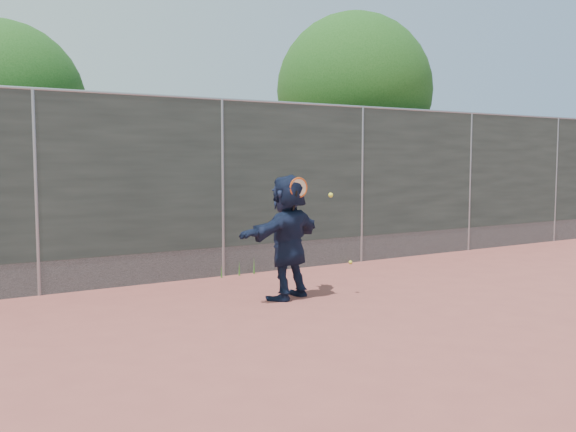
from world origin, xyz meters
TOP-DOWN VIEW (x-y plane):
  - ground at (0.00, 0.00)m, footprint 80.00×80.00m
  - player at (0.01, 1.41)m, footprint 1.73×1.08m
  - ball_ground at (2.63, 3.35)m, footprint 0.07×0.07m
  - fence at (-0.00, 3.50)m, footprint 20.00×0.06m
  - swing_action at (0.11, 1.20)m, footprint 0.67×0.22m
  - tree_right at (4.68, 5.75)m, footprint 3.78×3.60m
  - tree_left at (-2.85, 6.55)m, footprint 3.15×3.00m
  - weed_clump at (0.29, 3.38)m, footprint 0.68×0.07m

SIDE VIEW (x-z plane):
  - ground at x=0.00m, z-range 0.00..0.00m
  - ball_ground at x=2.63m, z-range 0.00..0.07m
  - weed_clump at x=0.29m, z-range -0.02..0.28m
  - player at x=0.01m, z-range 0.00..1.78m
  - swing_action at x=0.11m, z-range 1.31..1.82m
  - fence at x=0.00m, z-range 0.07..3.09m
  - tree_left at x=-2.85m, z-range 0.68..5.20m
  - tree_right at x=4.68m, z-range 0.80..6.19m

